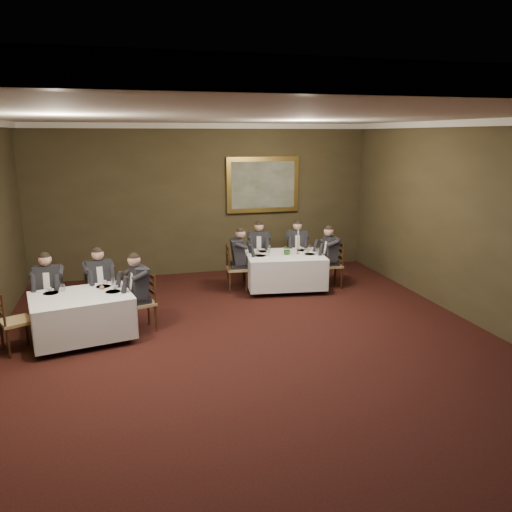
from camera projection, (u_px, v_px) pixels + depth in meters
name	position (u px, v px, depth m)	size (l,w,h in m)	color
ground	(261.00, 358.00, 7.45)	(10.00, 10.00, 0.00)	black
ceiling	(262.00, 115.00, 6.62)	(8.00, 10.00, 0.10)	silver
back_wall	(204.00, 200.00, 11.73)	(8.00, 0.10, 3.50)	#362E1B
right_wall	(500.00, 230.00, 8.04)	(0.10, 10.00, 3.50)	#362E1B
crown_molding	(262.00, 120.00, 6.63)	(8.00, 10.00, 0.12)	white
table_main	(285.00, 269.00, 10.70)	(1.79, 1.46, 0.67)	black
table_second	(82.00, 314.00, 8.00)	(1.74, 1.46, 0.67)	black
chair_main_backleft	(259.00, 267.00, 11.49)	(0.54, 0.52, 1.00)	#997D4E
diner_main_backleft	(259.00, 257.00, 11.43)	(0.52, 0.57, 1.35)	black
chair_main_backright	(296.00, 265.00, 11.61)	(0.53, 0.52, 1.00)	#997D4E
diner_main_backright	(297.00, 256.00, 11.54)	(0.51, 0.57, 1.35)	black
chair_main_endleft	(236.00, 278.00, 10.60)	(0.45, 0.47, 1.00)	#997D4E
diner_main_endleft	(237.00, 267.00, 10.55)	(0.51, 0.44, 1.35)	black
chair_main_endright	(331.00, 274.00, 10.87)	(0.44, 0.46, 1.00)	#997D4E
diner_main_endright	(331.00, 264.00, 10.81)	(0.50, 0.44, 1.35)	black
chair_sec_backleft	(51.00, 312.00, 8.55)	(0.45, 0.43, 1.00)	#997D4E
diner_sec_backleft	(50.00, 300.00, 8.48)	(0.43, 0.49, 1.35)	black
chair_sec_backright	(101.00, 305.00, 8.90)	(0.53, 0.51, 1.00)	#997D4E
diner_sec_backright	(100.00, 293.00, 8.84)	(0.51, 0.56, 1.35)	black
chair_sec_endright	(143.00, 314.00, 8.46)	(0.52, 0.53, 1.00)	#997D4E
diner_sec_endright	(141.00, 301.00, 8.40)	(0.57, 0.51, 1.35)	black
chair_sec_endleft	(17.00, 334.00, 7.62)	(0.57, 0.57, 1.00)	#997D4E
centerpiece	(287.00, 249.00, 10.57)	(0.22, 0.19, 0.25)	#2D5926
candlestick	(298.00, 245.00, 10.60)	(0.08, 0.08, 0.54)	#AC8F34
place_setting_table_main	(264.00, 249.00, 10.93)	(0.33, 0.31, 0.14)	white
place_setting_table_second	(54.00, 290.00, 8.06)	(0.33, 0.31, 0.14)	white
painting	(263.00, 185.00, 11.94)	(1.77, 0.09, 1.32)	gold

